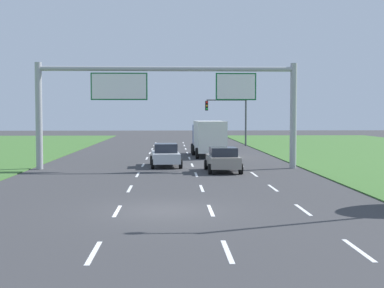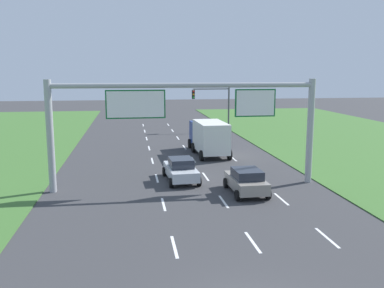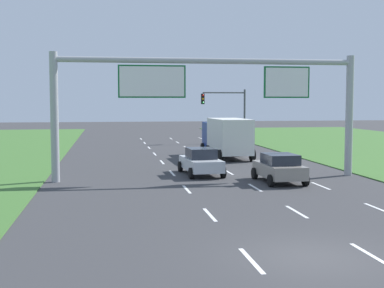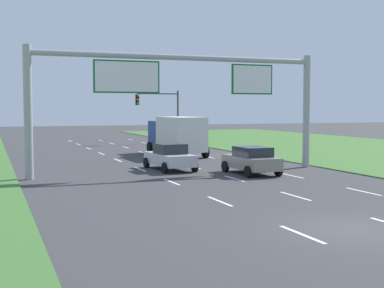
% 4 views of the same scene
% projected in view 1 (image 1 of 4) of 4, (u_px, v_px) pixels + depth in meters
% --- Properties ---
extents(ground_plane, '(200.00, 200.00, 0.00)m').
position_uv_depth(ground_plane, '(164.00, 211.00, 19.99)').
color(ground_plane, '#38383A').
extents(lane_dashes_inner_left, '(0.14, 68.40, 0.01)m').
position_uv_depth(lane_dashes_inner_left, '(141.00, 170.00, 34.89)').
color(lane_dashes_inner_left, white).
rests_on(lane_dashes_inner_left, ground_plane).
extents(lane_dashes_inner_right, '(0.14, 68.40, 0.01)m').
position_uv_depth(lane_dashes_inner_right, '(194.00, 169.00, 35.02)').
color(lane_dashes_inner_right, white).
rests_on(lane_dashes_inner_right, ground_plane).
extents(lane_dashes_slip, '(0.14, 68.40, 0.01)m').
position_uv_depth(lane_dashes_slip, '(247.00, 169.00, 35.15)').
color(lane_dashes_slip, white).
rests_on(lane_dashes_slip, ground_plane).
extents(car_near_red, '(2.15, 3.98, 1.55)m').
position_uv_depth(car_near_red, '(223.00, 159.00, 33.52)').
color(car_near_red, gray).
rests_on(car_near_red, ground_plane).
extents(car_lead_silver, '(2.30, 4.40, 1.59)m').
position_uv_depth(car_lead_silver, '(166.00, 155.00, 37.00)').
color(car_lead_silver, silver).
rests_on(car_lead_silver, ground_plane).
extents(box_truck, '(2.87, 7.35, 3.04)m').
position_uv_depth(box_truck, '(208.00, 137.00, 46.24)').
color(box_truck, navy).
rests_on(box_truck, ground_plane).
extents(sign_gantry, '(17.24, 0.44, 7.00)m').
position_uv_depth(sign_gantry, '(167.00, 95.00, 35.18)').
color(sign_gantry, '#9EA0A5').
rests_on(sign_gantry, ground_plane).
extents(traffic_light_mast, '(4.76, 0.49, 5.60)m').
position_uv_depth(traffic_light_mast, '(229.00, 112.00, 60.98)').
color(traffic_light_mast, '#47494F').
rests_on(traffic_light_mast, ground_plane).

